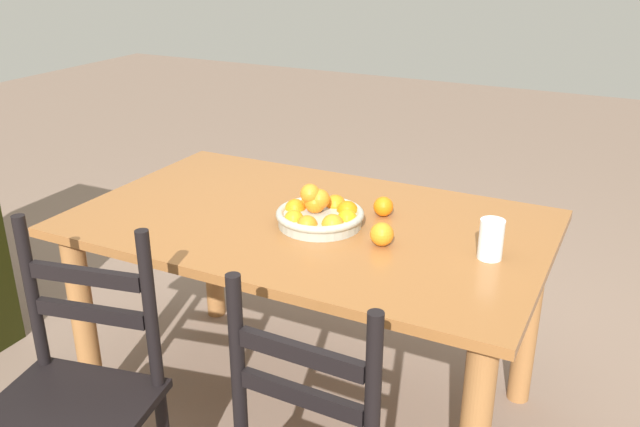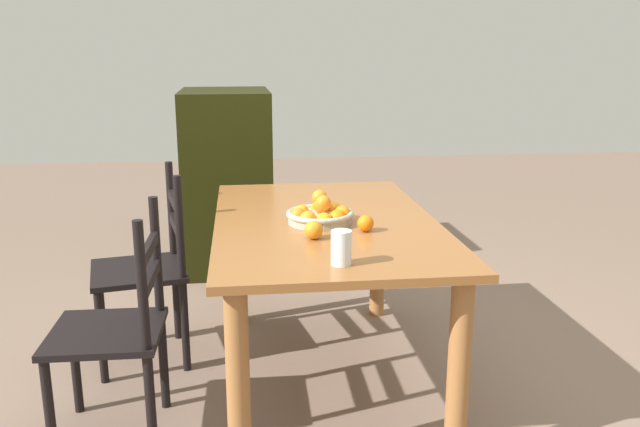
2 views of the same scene
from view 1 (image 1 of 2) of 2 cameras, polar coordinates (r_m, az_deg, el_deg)
ground_plane at (r=2.58m, az=-0.86°, el=-15.75°), size 12.00×12.00×0.00m
dining_table at (r=2.25m, az=-0.95°, el=-3.33°), size 1.53×0.93×0.74m
chair_by_cabinet at (r=1.97m, az=-20.32°, el=-15.23°), size 0.49×0.49×0.91m
fruit_bowl at (r=2.15m, az=0.01°, el=-0.06°), size 0.28×0.28×0.13m
orange_loose_0 at (r=2.22m, az=5.39°, el=0.59°), size 0.07×0.07×0.07m
orange_loose_1 at (r=2.01m, az=5.26°, el=-1.76°), size 0.07×0.07×0.07m
drinking_glass at (r=1.97m, az=14.29°, el=-2.13°), size 0.07×0.07×0.12m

